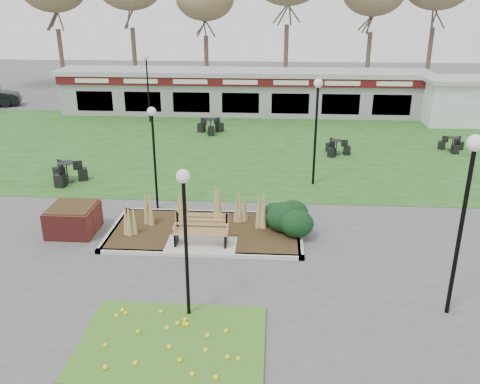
# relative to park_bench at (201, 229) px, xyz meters

# --- Properties ---
(ground) EXTENTS (100.00, 100.00, 0.00)m
(ground) POSITION_rel_park_bench_xyz_m (0.00, -0.25, -0.59)
(ground) COLOR #515154
(ground) RESTS_ON ground
(lawn) EXTENTS (34.00, 16.00, 0.02)m
(lawn) POSITION_rel_park_bench_xyz_m (0.00, 11.75, -0.58)
(lawn) COLOR #22551A
(lawn) RESTS_ON ground
(flower_bed) EXTENTS (4.20, 3.00, 0.16)m
(flower_bed) POSITION_rel_park_bench_xyz_m (0.00, -4.85, -0.52)
(flower_bed) COLOR #407020
(flower_bed) RESTS_ON ground
(planting_bed) EXTENTS (6.75, 3.40, 1.27)m
(planting_bed) POSITION_rel_park_bench_xyz_m (1.27, 1.10, -0.22)
(planting_bed) COLOR #2E2412
(planting_bed) RESTS_ON ground
(park_bench) EXTENTS (1.70, 0.66, 0.93)m
(park_bench) POSITION_rel_park_bench_xyz_m (0.00, 0.00, 0.00)
(park_bench) COLOR olive
(park_bench) RESTS_ON ground
(brick_planter) EXTENTS (1.50, 1.50, 0.95)m
(brick_planter) POSITION_rel_park_bench_xyz_m (-4.40, 0.75, -0.11)
(brick_planter) COLOR maroon
(brick_planter) RESTS_ON ground
(food_pavilion) EXTENTS (24.60, 3.40, 2.90)m
(food_pavilion) POSITION_rel_park_bench_xyz_m (0.00, 19.71, 0.89)
(food_pavilion) COLOR gray
(food_pavilion) RESTS_ON ground
(service_hut) EXTENTS (4.40, 3.40, 2.83)m
(service_hut) POSITION_rel_park_bench_xyz_m (13.50, 17.75, 0.86)
(service_hut) COLOR silver
(service_hut) RESTS_ON ground
(lamp_post_near_left) EXTENTS (0.32, 0.32, 3.82)m
(lamp_post_near_left) POSITION_rel_park_bench_xyz_m (0.21, -3.75, 2.20)
(lamp_post_near_left) COLOR black
(lamp_post_near_left) RESTS_ON ground
(lamp_post_near_right) EXTENTS (0.38, 0.38, 4.57)m
(lamp_post_near_right) POSITION_rel_park_bench_xyz_m (6.61, -3.15, 2.74)
(lamp_post_near_right) COLOR black
(lamp_post_near_right) RESTS_ON ground
(lamp_post_mid_right) EXTENTS (0.32, 0.32, 3.82)m
(lamp_post_mid_right) POSITION_rel_park_bench_xyz_m (-2.07, 2.95, 2.20)
(lamp_post_mid_right) COLOR black
(lamp_post_mid_right) RESTS_ON ground
(lamp_post_far_right) EXTENTS (0.36, 0.36, 4.40)m
(lamp_post_far_right) POSITION_rel_park_bench_xyz_m (3.89, 6.00, 2.62)
(lamp_post_far_right) COLOR black
(lamp_post_far_right) RESTS_ON ground
(lamp_post_far_left) EXTENTS (0.35, 0.35, 4.20)m
(lamp_post_far_left) POSITION_rel_park_bench_xyz_m (-5.61, 16.75, 2.47)
(lamp_post_far_left) COLOR black
(lamp_post_far_left) RESTS_ON ground
(bistro_set_a) EXTENTS (1.61, 1.47, 0.86)m
(bistro_set_a) POSITION_rel_park_bench_xyz_m (-6.51, 5.55, -0.28)
(bistro_set_a) COLOR black
(bistro_set_a) RESTS_ON ground
(bistro_set_b) EXTENTS (1.54, 1.46, 0.83)m
(bistro_set_b) POSITION_rel_park_bench_xyz_m (-1.45, 14.24, -0.29)
(bistro_set_b) COLOR black
(bistro_set_b) RESTS_ON ground
(bistro_set_c) EXTENTS (1.18, 1.36, 0.72)m
(bistro_set_c) POSITION_rel_park_bench_xyz_m (5.32, 10.41, -0.33)
(bistro_set_c) COLOR black
(bistro_set_c) RESTS_ON ground
(bistro_set_d) EXTENTS (1.31, 1.15, 0.70)m
(bistro_set_d) POSITION_rel_park_bench_xyz_m (11.30, 11.46, -0.34)
(bistro_set_d) COLOR black
(bistro_set_d) RESTS_ON ground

